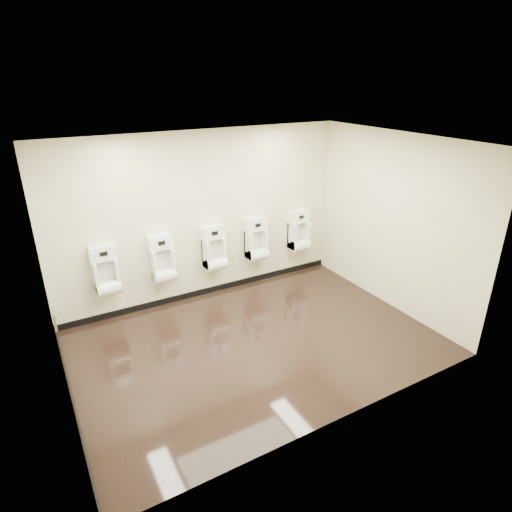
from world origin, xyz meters
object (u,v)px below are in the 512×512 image
Objects in this scene: urinal_1 at (162,262)px; urinal_4 at (299,234)px; urinal_2 at (214,251)px; urinal_3 at (256,242)px; access_panel at (54,319)px; urinal_0 at (106,274)px.

urinal_1 and urinal_4 have the same top height.
urinal_3 is at bearing 0.00° from urinal_2.
urinal_1 is 1.72m from urinal_3.
urinal_2 is at bearing 0.00° from urinal_1.
urinal_1 and urinal_3 have the same top height.
access_panel is 0.33× the size of urinal_2.
access_panel is 0.33× the size of urinal_3.
urinal_0 and urinal_4 have the same top height.
urinal_0 and urinal_2 have the same top height.
urinal_1 is (0.87, 0.00, 0.00)m from urinal_0.
urinal_4 is at bearing 0.00° from urinal_3.
access_panel is 4.35m from urinal_4.
urinal_2 is at bearing 180.00° from urinal_3.
urinal_4 is at bearing 5.52° from access_panel.
urinal_0 is 1.77m from urinal_2.
urinal_3 is (1.72, 0.00, 0.00)m from urinal_1.
urinal_4 is (1.73, 0.00, 0.00)m from urinal_2.
access_panel is 0.33× the size of urinal_0.
urinal_2 is at bearing 180.00° from urinal_4.
urinal_4 is at bearing 0.00° from urinal_0.
urinal_4 is (0.92, 0.00, 0.00)m from urinal_3.
urinal_1 is 2.64m from urinal_4.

